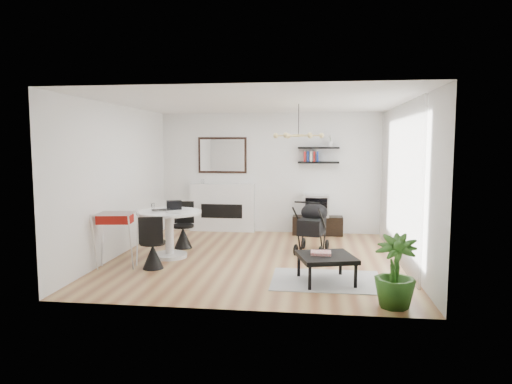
# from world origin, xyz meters

# --- Properties ---
(floor) EXTENTS (5.00, 5.00, 0.00)m
(floor) POSITION_xyz_m (0.00, 0.00, 0.00)
(floor) COLOR brown
(floor) RESTS_ON ground
(ceiling) EXTENTS (5.00, 5.00, 0.00)m
(ceiling) POSITION_xyz_m (0.00, 0.00, 2.70)
(ceiling) COLOR white
(ceiling) RESTS_ON wall_back
(wall_back) EXTENTS (5.00, 0.00, 5.00)m
(wall_back) POSITION_xyz_m (0.00, 2.50, 1.35)
(wall_back) COLOR white
(wall_back) RESTS_ON floor
(wall_left) EXTENTS (0.00, 5.00, 5.00)m
(wall_left) POSITION_xyz_m (-2.50, 0.00, 1.35)
(wall_left) COLOR white
(wall_left) RESTS_ON floor
(wall_right) EXTENTS (0.00, 5.00, 5.00)m
(wall_right) POSITION_xyz_m (2.50, 0.00, 1.35)
(wall_right) COLOR white
(wall_right) RESTS_ON floor
(sheer_curtain) EXTENTS (0.04, 3.60, 2.60)m
(sheer_curtain) POSITION_xyz_m (2.40, 0.20, 1.35)
(sheer_curtain) COLOR white
(sheer_curtain) RESTS_ON wall_right
(fireplace) EXTENTS (1.50, 0.17, 2.16)m
(fireplace) POSITION_xyz_m (-1.10, 2.42, 0.69)
(fireplace) COLOR white
(fireplace) RESTS_ON floor
(shelf_lower) EXTENTS (0.90, 0.25, 0.04)m
(shelf_lower) POSITION_xyz_m (1.07, 2.37, 1.60)
(shelf_lower) COLOR black
(shelf_lower) RESTS_ON wall_back
(shelf_upper) EXTENTS (0.90, 0.25, 0.04)m
(shelf_upper) POSITION_xyz_m (1.07, 2.37, 1.92)
(shelf_upper) COLOR black
(shelf_upper) RESTS_ON wall_back
(pendant_lamp) EXTENTS (0.90, 0.90, 0.10)m
(pendant_lamp) POSITION_xyz_m (0.70, 0.30, 2.15)
(pendant_lamp) COLOR tan
(pendant_lamp) RESTS_ON ceiling
(tv_console) EXTENTS (1.10, 0.38, 0.41)m
(tv_console) POSITION_xyz_m (1.07, 2.30, 0.21)
(tv_console) COLOR black
(tv_console) RESTS_ON floor
(crt_tv) EXTENTS (0.56, 0.49, 0.49)m
(crt_tv) POSITION_xyz_m (1.04, 2.29, 0.65)
(crt_tv) COLOR silver
(crt_tv) RESTS_ON tv_console
(dining_table) EXTENTS (1.13, 1.13, 0.83)m
(dining_table) POSITION_xyz_m (-1.55, -0.09, 0.55)
(dining_table) COLOR white
(dining_table) RESTS_ON floor
(laptop) EXTENTS (0.40, 0.37, 0.03)m
(laptop) POSITION_xyz_m (-1.67, -0.12, 0.84)
(laptop) COLOR black
(laptop) RESTS_ON dining_table
(black_bag) EXTENTS (0.30, 0.24, 0.16)m
(black_bag) POSITION_xyz_m (-1.52, 0.14, 0.91)
(black_bag) COLOR black
(black_bag) RESTS_ON dining_table
(newspaper) EXTENTS (0.38, 0.34, 0.01)m
(newspaper) POSITION_xyz_m (-1.35, -0.23, 0.83)
(newspaper) COLOR silver
(newspaper) RESTS_ON dining_table
(drinking_glass) EXTENTS (0.06, 0.06, 0.11)m
(drinking_glass) POSITION_xyz_m (-1.91, 0.11, 0.88)
(drinking_glass) COLOR white
(drinking_glass) RESTS_ON dining_table
(chair_far) EXTENTS (0.43, 0.45, 0.89)m
(chair_far) POSITION_xyz_m (-1.52, 0.67, 0.28)
(chair_far) COLOR black
(chair_far) RESTS_ON floor
(chair_near) EXTENTS (0.44, 0.45, 0.87)m
(chair_near) POSITION_xyz_m (-1.58, -0.85, 0.28)
(chair_near) COLOR black
(chair_near) RESTS_ON floor
(drying_rack) EXTENTS (0.69, 0.65, 0.91)m
(drying_rack) POSITION_xyz_m (-2.18, -0.86, 0.48)
(drying_rack) COLOR white
(drying_rack) RESTS_ON floor
(stroller) EXTENTS (0.67, 0.89, 1.02)m
(stroller) POSITION_xyz_m (0.97, 0.64, 0.44)
(stroller) COLOR black
(stroller) RESTS_ON floor
(rug) EXTENTS (1.61, 1.16, 0.01)m
(rug) POSITION_xyz_m (1.18, -1.16, 0.01)
(rug) COLOR gray
(rug) RESTS_ON floor
(coffee_table) EXTENTS (0.94, 0.94, 0.39)m
(coffee_table) POSITION_xyz_m (1.17, -1.23, 0.36)
(coffee_table) COLOR black
(coffee_table) RESTS_ON rug
(magazines) EXTENTS (0.29, 0.23, 0.04)m
(magazines) POSITION_xyz_m (1.09, -1.20, 0.42)
(magazines) COLOR #B62F2D
(magazines) RESTS_ON coffee_table
(potted_plant) EXTENTS (0.61, 0.61, 0.90)m
(potted_plant) POSITION_xyz_m (1.98, -2.15, 0.45)
(potted_plant) COLOR #255217
(potted_plant) RESTS_ON floor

